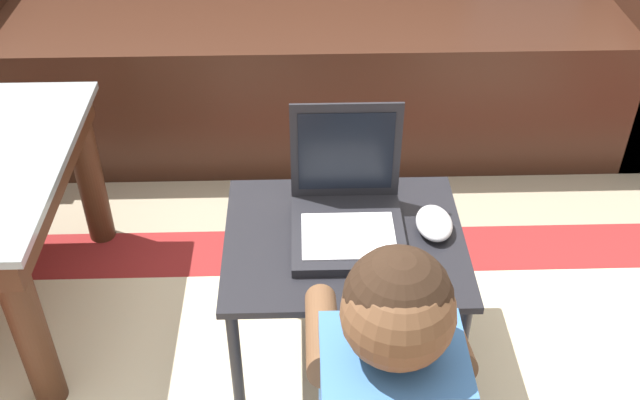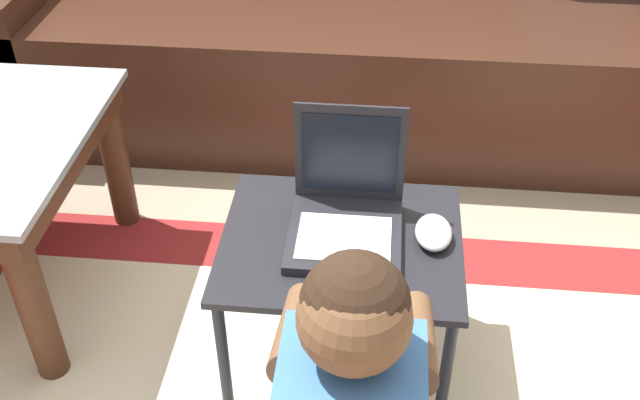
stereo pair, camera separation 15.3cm
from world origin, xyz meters
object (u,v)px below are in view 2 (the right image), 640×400
laptop (346,215)px  computer_mouse (434,233)px  laptop_desk (341,256)px  couch (356,34)px

laptop → computer_mouse: laptop is taller
laptop_desk → computer_mouse: (0.19, 0.02, 0.06)m
laptop → laptop_desk: bearing=-102.3°
couch → laptop: bearing=-87.9°
laptop_desk → laptop: bearing=77.7°
couch → computer_mouse: size_ratio=19.68×
laptop → computer_mouse: size_ratio=2.18×
couch → laptop_desk: (0.04, -1.16, 0.05)m
couch → laptop: (0.04, -1.13, 0.14)m
laptop_desk → laptop: (0.01, 0.03, 0.09)m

